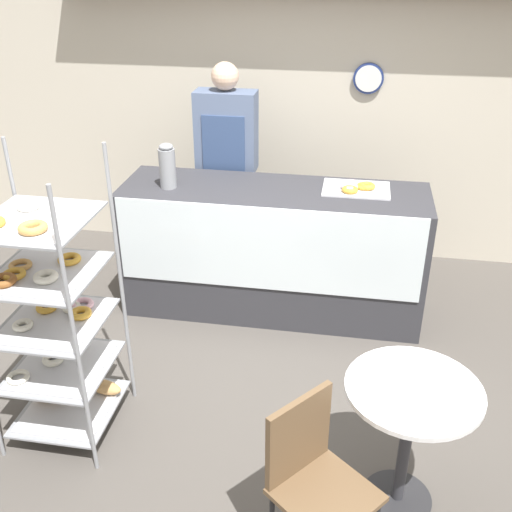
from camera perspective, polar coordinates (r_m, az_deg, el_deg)
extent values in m
plane|color=#4C4742|center=(3.85, -1.05, -13.93)|extent=(14.00, 14.00, 0.00)
cube|color=beige|center=(5.24, 3.54, 14.42)|extent=(10.00, 0.06, 2.70)
cylinder|color=navy|center=(5.12, 10.66, 16.30)|extent=(0.24, 0.03, 0.24)
cylinder|color=white|center=(5.10, 10.66, 16.26)|extent=(0.21, 0.00, 0.21)
cube|color=#333338|center=(4.52, 1.62, 0.54)|extent=(2.22, 0.66, 0.98)
cube|color=silver|center=(4.14, 0.97, 0.60)|extent=(2.14, 0.01, 0.63)
cylinder|color=gray|center=(3.06, -16.76, -8.10)|extent=(0.02, 0.02, 1.66)
cylinder|color=gray|center=(3.75, -20.64, -1.71)|extent=(0.02, 0.02, 1.66)
cylinder|color=gray|center=(3.51, -12.73, -2.54)|extent=(0.02, 0.02, 1.66)
cube|color=gray|center=(3.81, -17.24, -13.64)|extent=(0.53, 0.57, 0.01)
cube|color=silver|center=(3.80, -17.27, -13.51)|extent=(0.47, 0.51, 0.01)
ellipsoid|color=olive|center=(3.83, -18.97, -12.46)|extent=(0.25, 0.11, 0.09)
ellipsoid|color=tan|center=(3.81, -14.28, -11.99)|extent=(0.24, 0.13, 0.08)
cube|color=gray|center=(3.62, -17.92, -10.02)|extent=(0.53, 0.57, 0.01)
cube|color=silver|center=(3.61, -17.95, -9.87)|extent=(0.47, 0.51, 0.01)
torus|color=silver|center=(3.57, -21.72, -10.67)|extent=(0.12, 0.12, 0.03)
torus|color=silver|center=(3.63, -18.77, -9.28)|extent=(0.12, 0.12, 0.04)
cube|color=gray|center=(3.45, -18.65, -6.01)|extent=(0.53, 0.57, 0.01)
cube|color=silver|center=(3.44, -18.68, -5.85)|extent=(0.47, 0.51, 0.01)
torus|color=#EAB2C1|center=(3.50, -16.20, -4.46)|extent=(0.13, 0.13, 0.03)
torus|color=gold|center=(3.53, -19.32, -4.62)|extent=(0.12, 0.12, 0.04)
torus|color=gold|center=(3.42, -16.34, -5.26)|extent=(0.12, 0.12, 0.04)
torus|color=silver|center=(3.49, -17.16, -4.69)|extent=(0.10, 0.10, 0.03)
torus|color=silver|center=(3.42, -21.33, -6.16)|extent=(0.11, 0.11, 0.03)
cube|color=gray|center=(3.30, -19.44, -1.61)|extent=(0.53, 0.57, 0.01)
cube|color=silver|center=(3.29, -19.47, -1.43)|extent=(0.47, 0.51, 0.01)
torus|color=tan|center=(3.36, -21.52, -0.82)|extent=(0.12, 0.12, 0.03)
torus|color=gold|center=(3.28, -22.05, -1.63)|extent=(0.12, 0.12, 0.03)
torus|color=gold|center=(3.33, -17.35, -0.29)|extent=(0.12, 0.12, 0.03)
torus|color=silver|center=(3.19, -19.39, -1.89)|extent=(0.12, 0.12, 0.04)
torus|color=brown|center=(3.23, -22.91, -2.15)|extent=(0.13, 0.13, 0.04)
cube|color=gray|center=(3.17, -20.30, 3.18)|extent=(0.53, 0.57, 0.01)
cube|color=silver|center=(3.16, -20.33, 3.37)|extent=(0.47, 0.51, 0.01)
torus|color=tan|center=(3.00, -20.49, 2.55)|extent=(0.14, 0.14, 0.04)
torus|color=silver|center=(3.27, -20.86, 4.46)|extent=(0.12, 0.12, 0.03)
cube|color=#282833|center=(5.04, -2.64, 3.27)|extent=(0.28, 0.19, 0.94)
cube|color=slate|center=(4.77, -2.85, 11.79)|extent=(0.47, 0.22, 0.62)
cube|color=#334770|center=(4.70, -3.12, 10.10)|extent=(0.33, 0.01, 0.52)
sphere|color=beige|center=(4.67, -2.97, 16.74)|extent=(0.21, 0.21, 0.21)
cylinder|color=#262628|center=(3.42, 13.26, -21.48)|extent=(0.35, 0.35, 0.02)
cylinder|color=#333338|center=(3.16, 13.99, -17.22)|extent=(0.06, 0.06, 0.70)
cylinder|color=white|center=(2.92, 14.81, -12.20)|extent=(0.64, 0.64, 0.02)
cylinder|color=black|center=(3.10, 6.27, -21.35)|extent=(0.02, 0.02, 0.45)
cube|color=brown|center=(2.77, 6.66, -21.68)|extent=(0.53, 0.53, 0.03)
cube|color=brown|center=(2.69, 4.09, -16.68)|extent=(0.25, 0.30, 0.40)
cylinder|color=gray|center=(4.35, -8.43, 8.25)|extent=(0.12, 0.12, 0.29)
ellipsoid|color=gray|center=(4.30, -8.58, 10.26)|extent=(0.10, 0.10, 0.05)
cube|color=silver|center=(4.36, 9.52, 6.32)|extent=(0.48, 0.34, 0.01)
torus|color=#EAB2C1|center=(4.34, 8.89, 6.55)|extent=(0.12, 0.12, 0.03)
torus|color=gold|center=(4.28, 8.94, 6.26)|extent=(0.11, 0.11, 0.04)
torus|color=#EAB2C1|center=(4.38, 8.98, 6.83)|extent=(0.11, 0.11, 0.04)
torus|color=gold|center=(4.36, 10.18, 6.55)|extent=(0.12, 0.12, 0.03)
torus|color=gold|center=(4.36, 10.54, 6.57)|extent=(0.12, 0.12, 0.04)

